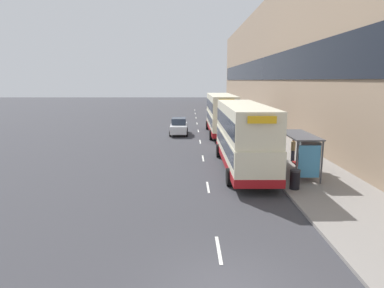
{
  "coord_description": "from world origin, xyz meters",
  "views": [
    {
      "loc": [
        -1.01,
        -8.63,
        5.82
      ],
      "look_at": [
        -0.8,
        21.37,
        0.21
      ],
      "focal_mm": 32.0,
      "sensor_mm": 36.0,
      "label": 1
    }
  ],
  "objects_px": {
    "double_decker_bus_near": "(243,136)",
    "pedestrian_1": "(318,159)",
    "car_0": "(179,126)",
    "pedestrian_2": "(293,150)",
    "double_decker_bus_ahead": "(221,113)",
    "litter_bin": "(295,179)",
    "pedestrian_3": "(280,152)",
    "pedestrian_at_shelter": "(271,145)",
    "bus_shelter": "(303,147)"
  },
  "relations": [
    {
      "from": "pedestrian_3",
      "to": "litter_bin",
      "type": "height_order",
      "value": "pedestrian_3"
    },
    {
      "from": "bus_shelter",
      "to": "litter_bin",
      "type": "height_order",
      "value": "bus_shelter"
    },
    {
      "from": "pedestrian_at_shelter",
      "to": "pedestrian_2",
      "type": "height_order",
      "value": "pedestrian_at_shelter"
    },
    {
      "from": "double_decker_bus_ahead",
      "to": "car_0",
      "type": "relative_size",
      "value": 2.51
    },
    {
      "from": "pedestrian_2",
      "to": "pedestrian_at_shelter",
      "type": "bearing_deg",
      "value": 133.54
    },
    {
      "from": "double_decker_bus_ahead",
      "to": "litter_bin",
      "type": "bearing_deg",
      "value": -83.63
    },
    {
      "from": "pedestrian_at_shelter",
      "to": "litter_bin",
      "type": "xyz_separation_m",
      "value": [
        -0.53,
        -7.71,
        -0.39
      ]
    },
    {
      "from": "double_decker_bus_near",
      "to": "pedestrian_1",
      "type": "xyz_separation_m",
      "value": [
        4.51,
        -1.12,
        -1.29
      ]
    },
    {
      "from": "pedestrian_1",
      "to": "pedestrian_at_shelter",
      "type": "bearing_deg",
      "value": 113.69
    },
    {
      "from": "pedestrian_1",
      "to": "double_decker_bus_near",
      "type": "bearing_deg",
      "value": 165.98
    },
    {
      "from": "pedestrian_at_shelter",
      "to": "litter_bin",
      "type": "relative_size",
      "value": 1.72
    },
    {
      "from": "double_decker_bus_ahead",
      "to": "litter_bin",
      "type": "distance_m",
      "value": 19.62
    },
    {
      "from": "double_decker_bus_near",
      "to": "pedestrian_1",
      "type": "relative_size",
      "value": 6.69
    },
    {
      "from": "double_decker_bus_ahead",
      "to": "pedestrian_3",
      "type": "height_order",
      "value": "double_decker_bus_ahead"
    },
    {
      "from": "double_decker_bus_ahead",
      "to": "car_0",
      "type": "xyz_separation_m",
      "value": [
        -4.56,
        0.09,
        -1.41
      ]
    },
    {
      "from": "pedestrian_at_shelter",
      "to": "litter_bin",
      "type": "distance_m",
      "value": 7.74
    },
    {
      "from": "bus_shelter",
      "to": "litter_bin",
      "type": "xyz_separation_m",
      "value": [
        -1.22,
        -2.61,
        -1.21
      ]
    },
    {
      "from": "pedestrian_at_shelter",
      "to": "pedestrian_1",
      "type": "relative_size",
      "value": 1.08
    },
    {
      "from": "double_decker_bus_near",
      "to": "pedestrian_at_shelter",
      "type": "height_order",
      "value": "double_decker_bus_near"
    },
    {
      "from": "litter_bin",
      "to": "pedestrian_1",
      "type": "bearing_deg",
      "value": 54.29
    },
    {
      "from": "bus_shelter",
      "to": "car_0",
      "type": "relative_size",
      "value": 0.93
    },
    {
      "from": "pedestrian_2",
      "to": "bus_shelter",
      "type": "bearing_deg",
      "value": -98.63
    },
    {
      "from": "car_0",
      "to": "pedestrian_at_shelter",
      "type": "relative_size",
      "value": 2.49
    },
    {
      "from": "bus_shelter",
      "to": "double_decker_bus_ahead",
      "type": "distance_m",
      "value": 17.17
    },
    {
      "from": "bus_shelter",
      "to": "car_0",
      "type": "xyz_separation_m",
      "value": [
        -7.95,
        16.92,
        -1.0
      ]
    },
    {
      "from": "pedestrian_3",
      "to": "litter_bin",
      "type": "bearing_deg",
      "value": -96.6
    },
    {
      "from": "pedestrian_1",
      "to": "pedestrian_3",
      "type": "bearing_deg",
      "value": 128.66
    },
    {
      "from": "car_0",
      "to": "pedestrian_2",
      "type": "xyz_separation_m",
      "value": [
        8.52,
        -13.15,
        0.09
      ]
    },
    {
      "from": "double_decker_bus_ahead",
      "to": "car_0",
      "type": "distance_m",
      "value": 4.77
    },
    {
      "from": "pedestrian_at_shelter",
      "to": "pedestrian_3",
      "type": "xyz_separation_m",
      "value": [
        0.12,
        -2.1,
        -0.12
      ]
    },
    {
      "from": "bus_shelter",
      "to": "pedestrian_1",
      "type": "height_order",
      "value": "bus_shelter"
    },
    {
      "from": "car_0",
      "to": "pedestrian_2",
      "type": "distance_m",
      "value": 15.67
    },
    {
      "from": "double_decker_bus_near",
      "to": "pedestrian_3",
      "type": "bearing_deg",
      "value": 22.03
    },
    {
      "from": "litter_bin",
      "to": "pedestrian_2",
      "type": "bearing_deg",
      "value": 74.29
    },
    {
      "from": "pedestrian_3",
      "to": "car_0",
      "type": "bearing_deg",
      "value": 117.93
    },
    {
      "from": "double_decker_bus_ahead",
      "to": "car_0",
      "type": "height_order",
      "value": "double_decker_bus_ahead"
    },
    {
      "from": "double_decker_bus_ahead",
      "to": "bus_shelter",
      "type": "bearing_deg",
      "value": -78.6
    },
    {
      "from": "pedestrian_1",
      "to": "pedestrian_3",
      "type": "relative_size",
      "value": 1.06
    },
    {
      "from": "double_decker_bus_near",
      "to": "litter_bin",
      "type": "distance_m",
      "value": 5.22
    },
    {
      "from": "pedestrian_1",
      "to": "pedestrian_3",
      "type": "distance_m",
      "value": 2.85
    },
    {
      "from": "pedestrian_2",
      "to": "pedestrian_3",
      "type": "distance_m",
      "value": 1.38
    },
    {
      "from": "bus_shelter",
      "to": "pedestrian_at_shelter",
      "type": "distance_m",
      "value": 5.21
    },
    {
      "from": "double_decker_bus_near",
      "to": "pedestrian_3",
      "type": "relative_size",
      "value": 7.11
    },
    {
      "from": "bus_shelter",
      "to": "pedestrian_at_shelter",
      "type": "relative_size",
      "value": 2.32
    },
    {
      "from": "car_0",
      "to": "pedestrian_2",
      "type": "bearing_deg",
      "value": 122.96
    },
    {
      "from": "pedestrian_at_shelter",
      "to": "pedestrian_2",
      "type": "relative_size",
      "value": 1.12
    },
    {
      "from": "pedestrian_1",
      "to": "pedestrian_2",
      "type": "relative_size",
      "value": 1.03
    },
    {
      "from": "double_decker_bus_near",
      "to": "pedestrian_2",
      "type": "bearing_deg",
      "value": 25.85
    },
    {
      "from": "double_decker_bus_ahead",
      "to": "pedestrian_1",
      "type": "distance_m",
      "value": 16.75
    },
    {
      "from": "bus_shelter",
      "to": "pedestrian_2",
      "type": "bearing_deg",
      "value": 81.37
    }
  ]
}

